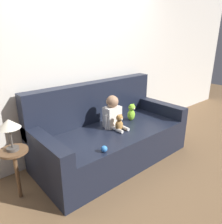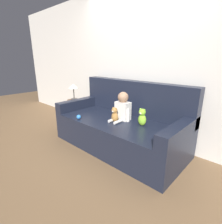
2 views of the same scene
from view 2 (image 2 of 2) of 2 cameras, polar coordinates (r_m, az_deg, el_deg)
ground_plane at (r=2.97m, az=2.35°, el=-11.04°), size 12.00×12.00×0.00m
wall_back at (r=3.08m, az=9.92°, el=15.04°), size 8.00×0.05×2.60m
couch at (r=2.87m, az=3.35°, el=-4.55°), size 2.11×0.98×1.04m
person_baby at (r=2.73m, az=3.79°, el=1.50°), size 0.29×0.35×0.44m
teddy_bear_brown at (r=2.65m, az=1.20°, el=-0.88°), size 0.11×0.10×0.23m
plush_toy_side at (r=2.54m, az=10.15°, el=-1.67°), size 0.12×0.12×0.25m
toy_ball at (r=2.84m, az=-10.48°, el=-1.58°), size 0.07×0.07×0.07m
side_table at (r=3.68m, az=-12.03°, el=5.81°), size 0.29×0.29×0.91m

